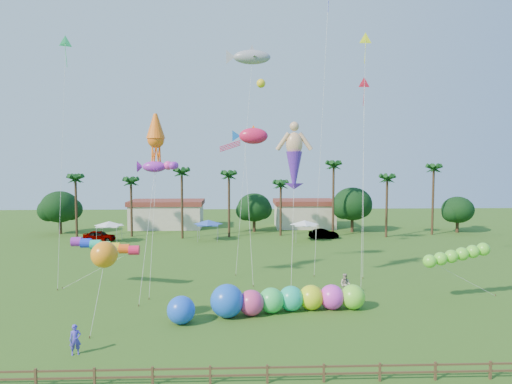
{
  "coord_description": "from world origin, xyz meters",
  "views": [
    {
      "loc": [
        -1.46,
        -29.23,
        11.75
      ],
      "look_at": [
        0.0,
        10.0,
        9.0
      ],
      "focal_mm": 32.0,
      "sensor_mm": 36.0,
      "label": 1
    }
  ],
  "objects_px": {
    "car_b": "(324,234)",
    "blue_ball": "(181,310)",
    "caterpillar_inflatable": "(283,299)",
    "spectator_b": "(345,284)",
    "spectator_a": "(75,340)",
    "car_a": "(99,236)"
  },
  "relations": [
    {
      "from": "car_b",
      "to": "spectator_a",
      "type": "bearing_deg",
      "value": 148.31
    },
    {
      "from": "spectator_a",
      "to": "blue_ball",
      "type": "relative_size",
      "value": 0.91
    },
    {
      "from": "car_a",
      "to": "spectator_b",
      "type": "xyz_separation_m",
      "value": [
        29.53,
        -27.7,
        0.17
      ]
    },
    {
      "from": "spectator_b",
      "to": "spectator_a",
      "type": "bearing_deg",
      "value": -115.49
    },
    {
      "from": "spectator_a",
      "to": "caterpillar_inflatable",
      "type": "relative_size",
      "value": 0.15
    },
    {
      "from": "spectator_a",
      "to": "spectator_b",
      "type": "bearing_deg",
      "value": 10.46
    },
    {
      "from": "caterpillar_inflatable",
      "to": "blue_ball",
      "type": "xyz_separation_m",
      "value": [
        -7.57,
        -2.13,
        -0.03
      ]
    },
    {
      "from": "car_b",
      "to": "blue_ball",
      "type": "height_order",
      "value": "blue_ball"
    },
    {
      "from": "car_a",
      "to": "spectator_b",
      "type": "bearing_deg",
      "value": -129.28
    },
    {
      "from": "spectator_b",
      "to": "blue_ball",
      "type": "height_order",
      "value": "blue_ball"
    },
    {
      "from": "car_a",
      "to": "spectator_a",
      "type": "height_order",
      "value": "spectator_a"
    },
    {
      "from": "spectator_a",
      "to": "blue_ball",
      "type": "xyz_separation_m",
      "value": [
        5.73,
        4.99,
        0.09
      ]
    },
    {
      "from": "car_b",
      "to": "spectator_b",
      "type": "distance_m",
      "value": 28.86
    },
    {
      "from": "car_b",
      "to": "caterpillar_inflatable",
      "type": "distance_m",
      "value": 34.29
    },
    {
      "from": "car_b",
      "to": "caterpillar_inflatable",
      "type": "bearing_deg",
      "value": 161.97
    },
    {
      "from": "car_b",
      "to": "spectator_a",
      "type": "xyz_separation_m",
      "value": [
        -22.59,
        -40.12,
        0.21
      ]
    },
    {
      "from": "spectator_b",
      "to": "blue_ball",
      "type": "xyz_separation_m",
      "value": [
        -13.41,
        -6.48,
        0.07
      ]
    },
    {
      "from": "spectator_a",
      "to": "spectator_b",
      "type": "xyz_separation_m",
      "value": [
        19.15,
        11.47,
        0.02
      ]
    },
    {
      "from": "spectator_b",
      "to": "blue_ball",
      "type": "relative_size",
      "value": 0.93
    },
    {
      "from": "car_a",
      "to": "spectator_b",
      "type": "distance_m",
      "value": 40.49
    },
    {
      "from": "car_a",
      "to": "caterpillar_inflatable",
      "type": "bearing_deg",
      "value": -139.66
    },
    {
      "from": "spectator_a",
      "to": "spectator_b",
      "type": "distance_m",
      "value": 22.32
    }
  ]
}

